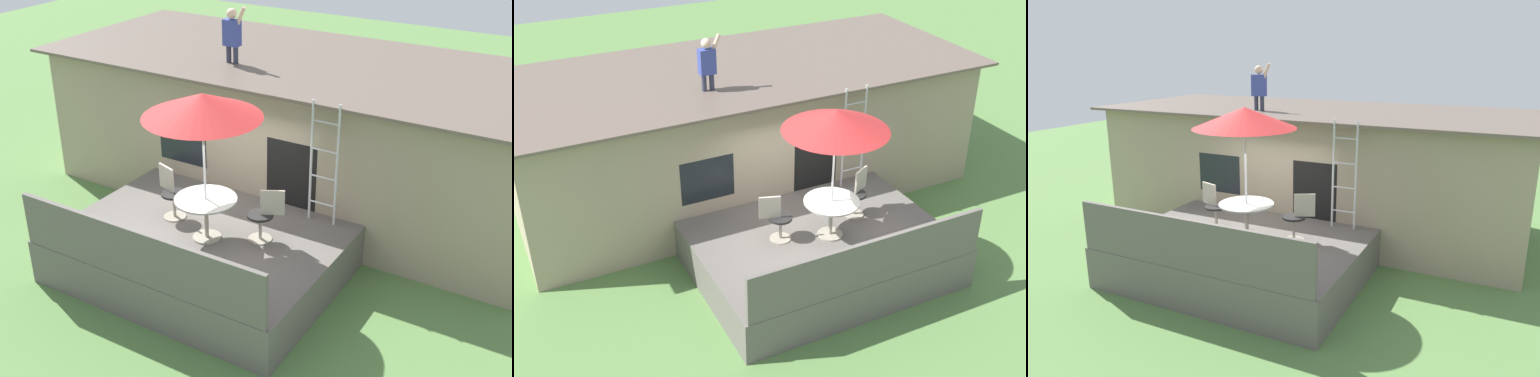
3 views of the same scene
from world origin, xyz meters
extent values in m
plane|color=#567F42|center=(0.00, 0.00, 0.00)|extent=(40.00, 40.00, 0.00)
cube|color=gray|center=(0.00, 3.60, 1.44)|extent=(10.00, 4.00, 2.87)
cube|color=#66564C|center=(0.00, 3.60, 2.90)|extent=(10.50, 4.50, 0.06)
cube|color=black|center=(-1.57, 1.61, 1.55)|extent=(1.10, 0.03, 0.90)
cube|color=black|center=(0.83, 1.61, 1.05)|extent=(1.00, 0.03, 2.00)
cube|color=#605B56|center=(0.00, 0.00, 0.40)|extent=(4.63, 3.56, 0.80)
cube|color=#605B56|center=(0.00, -1.73, 1.25)|extent=(4.53, 0.08, 0.90)
cylinder|color=#A59E8C|center=(0.18, -0.13, 0.82)|extent=(0.48, 0.48, 0.03)
cylinder|color=#A59E8C|center=(0.18, -0.13, 1.17)|extent=(0.07, 0.07, 0.71)
cylinder|color=#999E93|center=(0.18, -0.13, 1.53)|extent=(1.04, 1.04, 0.03)
cylinder|color=silver|center=(0.18, -0.13, 2.00)|extent=(0.04, 0.04, 2.40)
cone|color=red|center=(0.18, -0.13, 3.15)|extent=(1.90, 1.90, 0.38)
cylinder|color=silver|center=(1.33, 1.36, 1.90)|extent=(0.04, 0.04, 2.20)
cylinder|color=silver|center=(1.81, 1.36, 1.90)|extent=(0.04, 0.04, 2.20)
cylinder|color=silver|center=(1.57, 1.36, 1.15)|extent=(0.48, 0.03, 0.03)
cylinder|color=silver|center=(1.57, 1.36, 1.65)|extent=(0.48, 0.03, 0.03)
cylinder|color=silver|center=(1.57, 1.36, 2.15)|extent=(0.48, 0.03, 0.03)
cylinder|color=silver|center=(1.57, 1.36, 2.65)|extent=(0.48, 0.03, 0.03)
cylinder|color=#33384C|center=(-1.15, 2.65, 3.10)|extent=(0.10, 0.10, 0.34)
cylinder|color=#33384C|center=(-0.99, 2.65, 3.10)|extent=(0.10, 0.10, 0.34)
cube|color=#384799|center=(-1.07, 2.65, 3.52)|extent=(0.32, 0.20, 0.50)
sphere|color=beige|center=(-1.07, 2.65, 3.88)|extent=(0.20, 0.20, 0.20)
cylinder|color=beige|center=(-0.89, 2.65, 3.82)|extent=(0.26, 0.08, 0.44)
cylinder|color=#A59E8C|center=(-0.72, 0.16, 0.81)|extent=(0.40, 0.40, 0.02)
cylinder|color=#A59E8C|center=(-0.72, 0.16, 1.03)|extent=(0.06, 0.06, 0.44)
cylinder|color=black|center=(-0.72, 0.16, 1.26)|extent=(0.44, 0.44, 0.04)
cube|color=#A59E8C|center=(-0.91, 0.22, 1.50)|extent=(0.39, 0.16, 0.44)
cylinder|color=#A59E8C|center=(0.97, 0.28, 0.81)|extent=(0.40, 0.40, 0.02)
cylinder|color=#A59E8C|center=(0.97, 0.28, 1.03)|extent=(0.06, 0.06, 0.44)
cylinder|color=black|center=(0.97, 0.28, 1.26)|extent=(0.44, 0.44, 0.04)
cube|color=#A59E8C|center=(1.15, 0.37, 1.50)|extent=(0.37, 0.22, 0.44)
camera|label=1|loc=(5.84, -7.98, 6.60)|focal=46.86mm
camera|label=2|loc=(-5.44, -8.97, 7.80)|focal=46.61mm
camera|label=3|loc=(4.67, -7.65, 4.27)|focal=34.24mm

